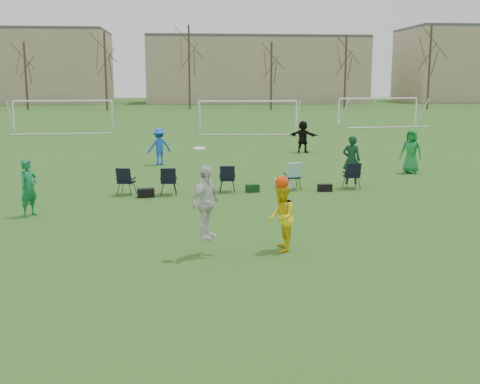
{
  "coord_description": "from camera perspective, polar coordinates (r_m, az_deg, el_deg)",
  "views": [
    {
      "loc": [
        -0.81,
        -13.29,
        3.93
      ],
      "look_at": [
        0.52,
        1.07,
        1.25
      ],
      "focal_mm": 45.0,
      "sensor_mm": 36.0,
      "label": 1
    }
  ],
  "objects": [
    {
      "name": "center_contest",
      "position": [
        13.75,
        0.61,
        -1.71
      ],
      "size": [
        2.56,
        1.16,
        2.48
      ],
      "color": "white",
      "rests_on": "ground"
    },
    {
      "name": "goal_left",
      "position": [
        48.21,
        -16.42,
        7.72
      ],
      "size": [
        7.39,
        0.76,
        2.46
      ],
      "rotation": [
        0.0,
        0.0,
        0.09
      ],
      "color": "white",
      "rests_on": "ground"
    },
    {
      "name": "goal_right",
      "position": [
        54.01,
        12.98,
        8.14
      ],
      "size": [
        7.35,
        1.14,
        2.46
      ],
      "rotation": [
        0.0,
        0.0,
        0.14
      ],
      "color": "white",
      "rests_on": "ground"
    },
    {
      "name": "fielder_green_near",
      "position": [
        18.61,
        -19.41,
        0.4
      ],
      "size": [
        0.66,
        0.74,
        1.7
      ],
      "primitive_type": "imported",
      "rotation": [
        0.0,
        0.0,
        1.05
      ],
      "color": "#147543",
      "rests_on": "ground"
    },
    {
      "name": "building_row",
      "position": [
        109.57,
        -1.37,
        11.61
      ],
      "size": [
        126.0,
        16.0,
        13.0
      ],
      "color": "tan",
      "rests_on": "ground"
    },
    {
      "name": "goal_mid",
      "position": [
        45.59,
        0.78,
        8.01
      ],
      "size": [
        7.4,
        0.63,
        2.46
      ],
      "rotation": [
        0.0,
        0.0,
        -0.07
      ],
      "color": "white",
      "rests_on": "ground"
    },
    {
      "name": "ground",
      "position": [
        13.88,
        -1.74,
        -5.92
      ],
      "size": [
        260.0,
        260.0,
        0.0
      ],
      "primitive_type": "plane",
      "color": "#2C5219",
      "rests_on": "ground"
    },
    {
      "name": "fielder_green_far",
      "position": [
        26.82,
        15.93,
        3.73
      ],
      "size": [
        1.09,
        1.03,
        1.88
      ],
      "primitive_type": "imported",
      "rotation": [
        0.0,
        0.0,
        -0.64
      ],
      "color": "#167C34",
      "rests_on": "ground"
    },
    {
      "name": "fielder_black",
      "position": [
        33.53,
        5.99,
        5.25
      ],
      "size": [
        1.67,
        1.23,
        1.75
      ],
      "primitive_type": "imported",
      "rotation": [
        0.0,
        0.0,
        2.64
      ],
      "color": "black",
      "rests_on": "ground"
    },
    {
      "name": "tree_line",
      "position": [
        83.15,
        -4.65,
        11.3
      ],
      "size": [
        110.28,
        3.28,
        11.4
      ],
      "color": "#382B21",
      "rests_on": "ground"
    },
    {
      "name": "sideline_setup",
      "position": [
        21.65,
        1.93,
        1.59
      ],
      "size": [
        8.9,
        1.99,
        1.94
      ],
      "color": "#0E341C",
      "rests_on": "ground"
    },
    {
      "name": "fielder_blue",
      "position": [
        28.6,
        -7.68,
        4.3
      ],
      "size": [
        1.28,
        1.0,
        1.74
      ],
      "primitive_type": "imported",
      "rotation": [
        0.0,
        0.0,
        3.5
      ],
      "color": "blue",
      "rests_on": "ground"
    }
  ]
}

